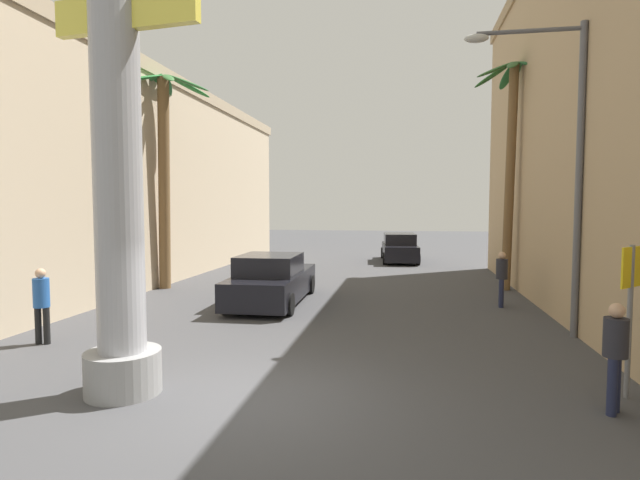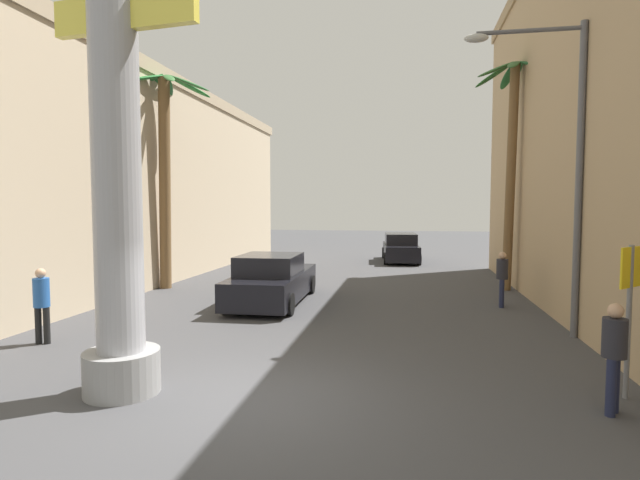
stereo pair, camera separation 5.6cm
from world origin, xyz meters
The scene contains 12 objects.
ground_plane centered at (0.00, 10.00, 0.00)m, with size 90.61×90.61×0.00m, color #424244.
building_left centered at (-10.65, 12.09, 4.16)m, with size 7.95×26.82×8.31m.
neon_sign_pole centered at (-2.17, -0.01, 5.25)m, with size 2.85×1.21×11.46m.
street_lamp centered at (5.83, 5.02, 4.38)m, with size 2.69×0.28×7.20m.
crossing_sign centered at (5.85, 1.17, 1.61)m, with size 0.47×0.47×2.45m.
car_lead centered at (-1.80, 7.78, 0.70)m, with size 2.14×5.20×1.56m.
car_far centered at (2.00, 20.50, 0.74)m, with size 2.22×4.81×1.56m.
palm_tree_mid_right centered at (6.02, 11.54, 5.35)m, with size 2.96×2.97×8.21m.
palm_tree_mid_left centered at (-6.39, 9.79, 4.87)m, with size 3.37×3.28×7.90m.
pedestrian_curb_left centered at (-5.57, 2.36, 0.98)m, with size 0.36×0.36×1.69m.
pedestrian_by_sign centered at (5.39, 0.48, 0.96)m, with size 0.47×0.47×1.65m.
pedestrian_mid_right centered at (5.22, 8.36, 0.98)m, with size 0.38×0.38×1.68m.
Camera 2 is at (2.41, -7.31, 3.05)m, focal length 28.00 mm.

